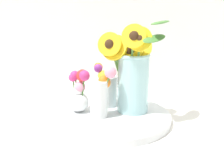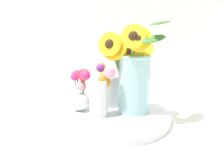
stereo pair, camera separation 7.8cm
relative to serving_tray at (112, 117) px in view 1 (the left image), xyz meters
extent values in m
plane|color=silver|center=(-0.01, -0.11, -0.01)|extent=(6.00, 6.00, 0.00)
cylinder|color=silver|center=(0.00, 0.00, 0.00)|extent=(0.40, 0.40, 0.02)
cylinder|color=#9ED1D6|center=(0.06, 0.05, 0.11)|extent=(0.11, 0.11, 0.19)
torus|color=#9ED1D6|center=(0.06, 0.05, 0.21)|extent=(0.11, 0.11, 0.01)
cylinder|color=#568E42|center=(0.08, 0.03, 0.16)|extent=(0.03, 0.07, 0.22)
cylinder|color=yellow|center=(0.09, 0.00, 0.27)|extent=(0.09, 0.03, 0.09)
sphere|color=#382314|center=(0.09, 0.00, 0.27)|extent=(0.03, 0.03, 0.03)
cylinder|color=#568E42|center=(0.02, 0.02, 0.15)|extent=(0.04, 0.01, 0.17)
cylinder|color=yellow|center=(0.00, 0.02, 0.24)|extent=(0.10, 0.06, 0.10)
sphere|color=#382314|center=(0.00, 0.02, 0.24)|extent=(0.04, 0.04, 0.04)
cylinder|color=#568E42|center=(0.01, 0.03, 0.16)|extent=(0.05, 0.05, 0.17)
cylinder|color=yellow|center=(-0.01, 0.00, 0.25)|extent=(0.09, 0.04, 0.09)
sphere|color=#382314|center=(-0.01, 0.00, 0.25)|extent=(0.03, 0.03, 0.03)
cylinder|color=#568E42|center=(0.05, 0.03, 0.14)|extent=(0.02, 0.01, 0.17)
cylinder|color=yellow|center=(0.05, 0.03, 0.23)|extent=(0.09, 0.06, 0.08)
sphere|color=#382314|center=(0.05, 0.03, 0.23)|extent=(0.04, 0.04, 0.04)
cylinder|color=#568E42|center=(0.06, 0.02, 0.17)|extent=(0.03, 0.05, 0.21)
cylinder|color=yellow|center=(0.07, -0.01, 0.28)|extent=(0.09, 0.04, 0.08)
sphere|color=#382314|center=(0.07, -0.01, 0.28)|extent=(0.03, 0.03, 0.03)
cylinder|color=#568E42|center=(0.07, 0.05, 0.14)|extent=(0.03, 0.01, 0.19)
cylinder|color=yellow|center=(0.08, 0.06, 0.24)|extent=(0.09, 0.06, 0.09)
sphere|color=#382314|center=(0.08, 0.06, 0.24)|extent=(0.04, 0.04, 0.04)
ellipsoid|color=#477F38|center=(0.13, 0.00, 0.27)|extent=(0.09, 0.10, 0.03)
ellipsoid|color=#477F38|center=(0.15, 0.03, 0.32)|extent=(0.07, 0.12, 0.02)
cylinder|color=white|center=(-0.04, -0.03, 0.07)|extent=(0.06, 0.06, 0.12)
cylinder|color=#4C8438|center=(-0.03, -0.03, 0.08)|extent=(0.02, 0.03, 0.10)
sphere|color=orange|center=(-0.02, -0.02, 0.13)|extent=(0.03, 0.03, 0.03)
cylinder|color=#4C8438|center=(-0.03, -0.02, 0.08)|extent=(0.02, 0.03, 0.08)
sphere|color=orange|center=(-0.02, -0.01, 0.12)|extent=(0.04, 0.04, 0.04)
cylinder|color=#4C8438|center=(-0.02, -0.03, 0.11)|extent=(0.04, 0.02, 0.11)
sphere|color=pink|center=(0.00, -0.02, 0.16)|extent=(0.04, 0.04, 0.04)
sphere|color=white|center=(-0.12, -0.01, 0.05)|extent=(0.07, 0.07, 0.07)
cylinder|color=white|center=(-0.12, -0.01, 0.09)|extent=(0.03, 0.03, 0.03)
cylinder|color=#427533|center=(-0.12, -0.01, 0.09)|extent=(0.03, 0.03, 0.10)
sphere|color=#C6337A|center=(-0.14, 0.01, 0.14)|extent=(0.03, 0.03, 0.03)
cylinder|color=#427533|center=(-0.11, -0.01, 0.08)|extent=(0.02, 0.02, 0.11)
sphere|color=red|center=(-0.10, 0.00, 0.14)|extent=(0.04, 0.04, 0.04)
cylinder|color=#427533|center=(-0.10, -0.01, 0.09)|extent=(0.02, 0.01, 0.11)
sphere|color=#C6337A|center=(-0.09, -0.01, 0.14)|extent=(0.04, 0.04, 0.04)
cylinder|color=#427533|center=(-0.12, -0.01, 0.07)|extent=(0.02, 0.01, 0.07)
sphere|color=pink|center=(-0.11, -0.01, 0.10)|extent=(0.04, 0.04, 0.04)
cylinder|color=#427533|center=(-0.14, 0.00, 0.08)|extent=(0.02, 0.02, 0.09)
sphere|color=#C6337A|center=(-0.14, 0.00, 0.13)|extent=(0.03, 0.03, 0.03)
cylinder|color=white|center=(-0.04, 0.08, 0.07)|extent=(0.08, 0.08, 0.11)
cylinder|color=#4C8438|center=(-0.06, 0.07, 0.09)|extent=(0.02, 0.01, 0.08)
sphere|color=yellow|center=(-0.05, 0.07, 0.13)|extent=(0.04, 0.04, 0.04)
cylinder|color=#4C8438|center=(-0.06, 0.08, 0.09)|extent=(0.03, 0.03, 0.12)
sphere|color=purple|center=(-0.07, 0.07, 0.15)|extent=(0.03, 0.03, 0.03)
cylinder|color=#4C8438|center=(-0.06, 0.08, 0.09)|extent=(0.03, 0.01, 0.12)
sphere|color=orange|center=(-0.08, 0.09, 0.15)|extent=(0.03, 0.03, 0.03)
cylinder|color=#4C8438|center=(-0.05, 0.08, 0.08)|extent=(0.02, 0.02, 0.09)
sphere|color=#C6337A|center=(-0.04, 0.07, 0.12)|extent=(0.03, 0.03, 0.03)
cylinder|color=#4C8438|center=(-0.03, 0.07, 0.10)|extent=(0.01, 0.01, 0.10)
sphere|color=pink|center=(-0.03, 0.07, 0.15)|extent=(0.03, 0.03, 0.03)
camera|label=1|loc=(0.22, -0.81, 0.35)|focal=42.00mm
camera|label=2|loc=(0.30, -0.79, 0.35)|focal=42.00mm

